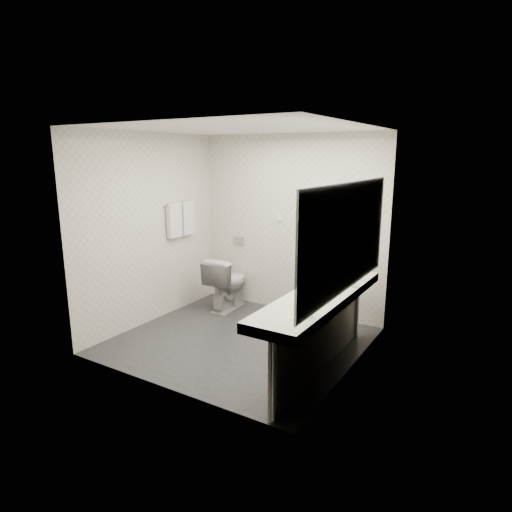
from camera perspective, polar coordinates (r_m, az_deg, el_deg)
The scene contains 32 objects.
floor at distance 5.44m, azimuth -2.21°, elevation -10.96°, with size 2.80×2.80×0.00m, color #242428.
ceiling at distance 4.98m, azimuth -2.47°, elevation 16.35°, with size 2.80×2.80×0.00m, color silver.
wall_back at distance 6.17m, azimuth 4.40°, elevation 4.03°, with size 2.80×2.80×0.00m, color beige.
wall_front at distance 4.07m, azimuth -12.55°, elevation -0.93°, with size 2.80×2.80×0.00m, color beige.
wall_left at distance 5.94m, azimuth -13.66°, elevation 3.36°, with size 2.60×2.60×0.00m, color beige.
wall_right at distance 4.45m, azimuth 12.82°, elevation 0.25°, with size 2.60×2.60×0.00m, color beige.
vanity_counter at distance 4.48m, azimuth 8.36°, elevation -5.44°, with size 0.55×2.20×0.10m, color silver.
vanity_panel at distance 4.63m, azimuth 8.48°, elevation -10.49°, with size 0.03×2.15×0.75m, color gray.
vanity_post_near at distance 3.77m, azimuth 2.43°, elevation -16.10°, with size 0.06×0.06×0.75m, color silver.
vanity_post_far at distance 5.53m, azimuth 13.04°, elevation -6.71°, with size 0.06×0.06×0.75m, color silver.
mirror at distance 4.23m, azimuth 11.89°, elevation 2.40°, with size 0.02×2.20×1.05m, color #B2BCC6.
basin_near at distance 3.92m, azimuth 4.58°, elevation -7.58°, with size 0.40×0.31×0.05m, color silver.
basin_far at distance 5.05m, azimuth 11.29°, elevation -3.02°, with size 0.40×0.31×0.05m, color silver.
faucet_near at distance 3.81m, azimuth 7.24°, elevation -6.81°, with size 0.04×0.04×0.15m, color silver.
faucet_far at distance 4.97m, azimuth 13.45°, elevation -2.32°, with size 0.04×0.04×0.15m, color silver.
soap_bottle_a at distance 4.42m, azimuth 9.10°, elevation -4.33°, with size 0.05×0.05×0.11m, color beige.
soap_bottle_b at distance 4.57m, azimuth 10.59°, elevation -3.87°, with size 0.08×0.08×0.10m, color beige.
soap_bottle_c at distance 4.45m, azimuth 9.86°, elevation -4.07°, with size 0.05×0.05×0.13m, color beige.
glass_left at distance 4.71m, azimuth 10.97°, elevation -3.30°, with size 0.06×0.06×0.11m, color silver.
glass_right at distance 4.72m, azimuth 12.72°, elevation -3.29°, with size 0.06×0.06×0.12m, color silver.
toilet at distance 6.41m, azimuth -3.75°, elevation -3.50°, with size 0.44×0.77×0.78m, color silver.
flush_plate at distance 6.63m, azimuth -2.26°, elevation 2.06°, with size 0.18×0.02×0.12m, color #B2B5BA.
pedal_bin at distance 5.79m, azimuth 3.66°, elevation -7.96°, with size 0.20×0.20×0.28m, color #B2B5BA.
bin_lid at distance 5.74m, azimuth 3.68°, elevation -6.59°, with size 0.20×0.20×0.01m, color #B2B5BA.
towel_rail at distance 6.27m, azimuth -9.91°, elevation 6.79°, with size 0.02×0.02×0.62m, color silver.
towel_near at distance 6.18m, azimuth -10.62°, elevation 4.62°, with size 0.07×0.24×0.48m, color silver.
towel_far at distance 6.39m, azimuth -8.94°, elevation 4.95°, with size 0.07×0.24×0.48m, color silver.
dryer_cradle at distance 6.00m, azimuth 6.45°, elevation 6.14°, with size 0.10×0.04×0.14m, color gray.
dryer_barrel at distance 5.93m, azimuth 6.16°, elevation 6.37°, with size 0.08×0.08×0.14m, color gray.
dryer_cord at distance 6.02m, azimuth 6.33°, elevation 3.77°, with size 0.02×0.02×0.35m, color black.
switch_plate_a at distance 6.21m, azimuth 3.13°, elevation 5.05°, with size 0.09×0.02×0.09m, color silver.
switch_plate_b at distance 5.92m, azimuth 9.12°, elevation 4.50°, with size 0.09×0.02×0.09m, color silver.
Camera 1 is at (2.77, -4.13, 2.21)m, focal length 30.63 mm.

